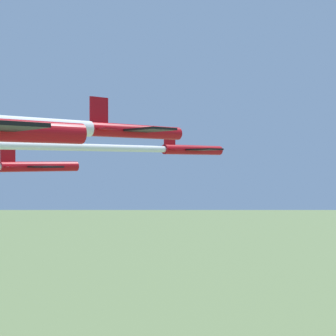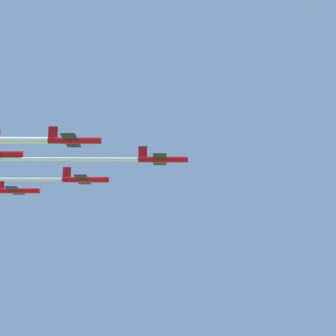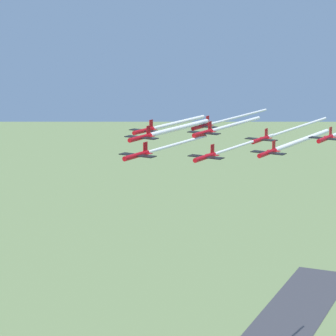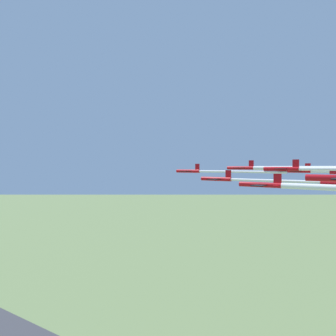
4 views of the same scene
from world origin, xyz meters
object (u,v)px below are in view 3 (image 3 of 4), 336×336
at_px(jet_3, 268,153).
at_px(jet_5, 144,130).
at_px(jet_4, 203,133).
at_px(jet_7, 261,139).
at_px(jet_0, 137,155).
at_px(jet_1, 205,157).
at_px(jet_6, 326,138).
at_px(jet_8, 202,126).
at_px(jet_2, 141,137).

bearing_deg(jet_3, jet_5, 0.00).
distance_m(jet_4, jet_7, 20.59).
relative_size(jet_4, jet_5, 1.00).
distance_m(jet_0, jet_4, 34.99).
xyz_separation_m(jet_3, jet_5, (40.89, 4.60, 2.95)).
distance_m(jet_1, jet_7, 34.97).
distance_m(jet_5, jet_6, 54.33).
bearing_deg(jet_1, jet_7, -90.00).
relative_size(jet_4, jet_8, 1.00).
bearing_deg(jet_2, jet_1, -180.00).
height_order(jet_1, jet_8, jet_8).
distance_m(jet_4, jet_6, 35.50).
relative_size(jet_6, jet_8, 1.00).
height_order(jet_2, jet_7, jet_2).
xyz_separation_m(jet_3, jet_6, (-8.27, -18.53, 2.46)).
bearing_deg(jet_8, jet_6, 180.00).
bearing_deg(jet_1, jet_3, -120.47).
relative_size(jet_4, jet_7, 1.00).
distance_m(jet_4, jet_5, 20.60).
height_order(jet_0, jet_2, jet_2).
distance_m(jet_7, jet_8, 20.72).
relative_size(jet_2, jet_4, 1.00).
height_order(jet_0, jet_7, jet_0).
height_order(jet_1, jet_3, jet_1).
distance_m(jet_1, jet_8, 40.64).
bearing_deg(jet_2, jet_6, -139.64).
bearing_deg(jet_6, jet_2, 40.36).
relative_size(jet_3, jet_5, 1.00).
xyz_separation_m(jet_0, jet_4, (3.91, -34.75, 1.07)).
relative_size(jet_3, jet_7, 1.00).
xyz_separation_m(jet_4, jet_5, (20.44, 2.30, -0.97)).
relative_size(jet_1, jet_2, 1.00).
bearing_deg(jet_6, jet_1, 59.53).
xyz_separation_m(jet_0, jet_2, (12.18, -16.23, 1.28)).
height_order(jet_0, jet_1, jet_0).
relative_size(jet_1, jet_8, 1.00).
relative_size(jet_3, jet_4, 1.00).
bearing_deg(jet_4, jet_6, -150.46).
bearing_deg(jet_5, jet_1, 150.46).
height_order(jet_3, jet_5, jet_5).
distance_m(jet_3, jet_4, 20.94).
distance_m(jet_3, jet_6, 20.44).
bearing_deg(jet_7, jet_6, -180.00).
distance_m(jet_0, jet_8, 53.46).
relative_size(jet_2, jet_5, 1.00).
relative_size(jet_0, jet_5, 1.00).
xyz_separation_m(jet_5, jet_6, (-49.15, -23.13, -0.49)).
distance_m(jet_1, jet_5, 35.55).
bearing_deg(jet_3, jet_4, 0.00).
bearing_deg(jet_2, jet_3, -150.46).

